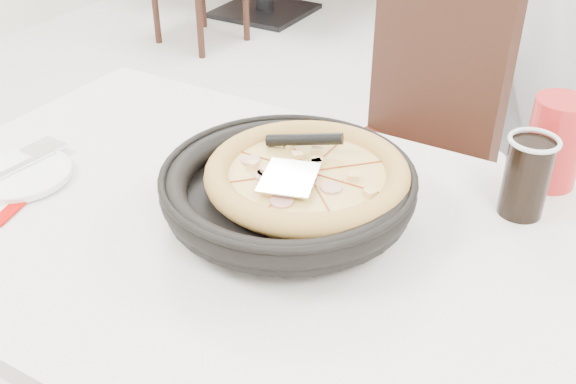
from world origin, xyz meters
The scene contains 10 objects.
main_table centered at (-0.14, -0.37, 0.38)m, with size 1.20×0.80×0.75m, color silver, non-canonical shape.
chair_far centered at (-0.17, 0.31, 0.47)m, with size 0.42×0.42×0.95m, color black, non-canonical shape.
trivet centered at (-0.06, -0.28, 0.77)m, with size 0.13×0.13×0.04m, color black.
pizza_pan centered at (-0.07, -0.32, 0.79)m, with size 0.39×0.39×0.01m, color black.
pizza centered at (-0.05, -0.29, 0.81)m, with size 0.28×0.28×0.02m, color tan.
pizza_server centered at (-0.05, -0.34, 0.84)m, with size 0.08×0.10×0.00m, color white.
side_plate centered at (-0.54, -0.46, 0.76)m, with size 0.18×0.18×0.01m, color white.
fork centered at (-0.55, -0.45, 0.77)m, with size 0.02×0.17×0.00m, color white.
cola_glass centered at (0.26, -0.11, 0.81)m, with size 0.07×0.07×0.13m, color black.
red_cup centered at (0.27, 0.01, 0.83)m, with size 0.10×0.10×0.16m, color red.
Camera 1 is at (0.39, -1.10, 1.38)m, focal length 42.00 mm.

